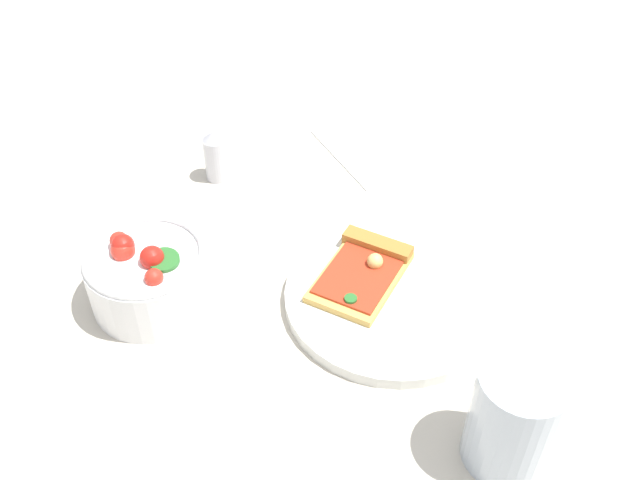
{
  "coord_description": "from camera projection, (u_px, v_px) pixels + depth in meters",
  "views": [
    {
      "loc": [
        -0.15,
        -0.53,
        0.56
      ],
      "look_at": [
        -0.03,
        0.05,
        0.03
      ],
      "focal_mm": 40.19,
      "sensor_mm": 36.0,
      "label": 1
    }
  ],
  "objects": [
    {
      "name": "pizza_slice_main",
      "position": [
        364.0,
        269.0,
        0.78
      ],
      "size": [
        0.13,
        0.14,
        0.02
      ],
      "color": "#E5B256",
      "rests_on": "plate"
    },
    {
      "name": "salad_bowl",
      "position": [
        149.0,
        275.0,
        0.75
      ],
      "size": [
        0.13,
        0.13,
        0.08
      ],
      "color": "white",
      "rests_on": "ground_plane"
    },
    {
      "name": "soda_glass",
      "position": [
        513.0,
        421.0,
        0.6
      ],
      "size": [
        0.08,
        0.08,
        0.11
      ],
      "color": "silver",
      "rests_on": "ground_plane"
    },
    {
      "name": "plate",
      "position": [
        393.0,
        297.0,
        0.77
      ],
      "size": [
        0.23,
        0.23,
        0.01
      ],
      "primitive_type": "cylinder",
      "color": "silver",
      "rests_on": "ground_plane"
    },
    {
      "name": "pepper_shaker",
      "position": [
        216.0,
        155.0,
        0.91
      ],
      "size": [
        0.03,
        0.03,
        0.07
      ],
      "color": "silver",
      "rests_on": "ground_plane"
    },
    {
      "name": "ground_plane",
      "position": [
        360.0,
        288.0,
        0.78
      ],
      "size": [
        2.4,
        2.4,
        0.0
      ],
      "primitive_type": "plane",
      "color": "beige",
      "rests_on": "ground"
    },
    {
      "name": "paper_napkin",
      "position": [
        373.0,
        148.0,
        0.98
      ],
      "size": [
        0.15,
        0.18,
        0.0
      ],
      "primitive_type": "cube",
      "rotation": [
        0.0,
        0.0,
        0.3
      ],
      "color": "white",
      "rests_on": "ground_plane"
    }
  ]
}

